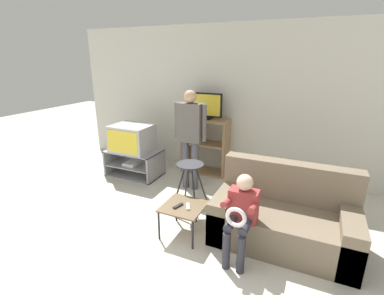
{
  "coord_description": "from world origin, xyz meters",
  "views": [
    {
      "loc": [
        1.35,
        -1.36,
        2.05
      ],
      "look_at": [
        -0.12,
        1.85,
        0.9
      ],
      "focal_mm": 26.0,
      "sensor_mm": 36.0,
      "label": 1
    }
  ],
  "objects_px": {
    "media_shelf": "(205,145)",
    "remote_control_white": "(188,207)",
    "remote_control_black": "(178,206)",
    "couch": "(283,218)",
    "television_flat": "(206,107)",
    "person_standing_adult": "(190,131)",
    "person_seated_child": "(241,212)",
    "television_main": "(132,138)",
    "folding_stool": "(190,173)",
    "tv_stand": "(135,163)",
    "snack_table": "(184,209)"
  },
  "relations": [
    {
      "from": "media_shelf",
      "to": "remote_control_white",
      "type": "bearing_deg",
      "value": -73.73
    },
    {
      "from": "remote_control_black",
      "to": "couch",
      "type": "xyz_separation_m",
      "value": [
        1.14,
        0.42,
        -0.1
      ]
    },
    {
      "from": "television_flat",
      "to": "person_standing_adult",
      "type": "height_order",
      "value": "person_standing_adult"
    },
    {
      "from": "remote_control_black",
      "to": "media_shelf",
      "type": "bearing_deg",
      "value": 120.18
    },
    {
      "from": "media_shelf",
      "to": "person_standing_adult",
      "type": "height_order",
      "value": "person_standing_adult"
    },
    {
      "from": "remote_control_black",
      "to": "remote_control_white",
      "type": "bearing_deg",
      "value": 34.68
    },
    {
      "from": "person_standing_adult",
      "to": "remote_control_white",
      "type": "bearing_deg",
      "value": -66.33
    },
    {
      "from": "remote_control_white",
      "to": "person_seated_child",
      "type": "relative_size",
      "value": 0.16
    },
    {
      "from": "media_shelf",
      "to": "television_flat",
      "type": "xyz_separation_m",
      "value": [
        -0.0,
        -0.0,
        0.71
      ]
    },
    {
      "from": "remote_control_black",
      "to": "person_seated_child",
      "type": "xyz_separation_m",
      "value": [
        0.76,
        -0.08,
        0.16
      ]
    },
    {
      "from": "television_main",
      "to": "folding_stool",
      "type": "bearing_deg",
      "value": -26.31
    },
    {
      "from": "person_standing_adult",
      "to": "person_seated_child",
      "type": "height_order",
      "value": "person_standing_adult"
    },
    {
      "from": "remote_control_black",
      "to": "person_seated_child",
      "type": "distance_m",
      "value": 0.78
    },
    {
      "from": "television_main",
      "to": "person_standing_adult",
      "type": "distance_m",
      "value": 1.19
    },
    {
      "from": "tv_stand",
      "to": "television_main",
      "type": "height_order",
      "value": "television_main"
    },
    {
      "from": "television_main",
      "to": "person_seated_child",
      "type": "height_order",
      "value": "television_main"
    },
    {
      "from": "remote_control_white",
      "to": "couch",
      "type": "distance_m",
      "value": 1.11
    },
    {
      "from": "television_main",
      "to": "person_seated_child",
      "type": "relative_size",
      "value": 0.75
    },
    {
      "from": "television_flat",
      "to": "remote_control_black",
      "type": "bearing_deg",
      "value": -76.92
    },
    {
      "from": "television_main",
      "to": "media_shelf",
      "type": "bearing_deg",
      "value": 30.72
    },
    {
      "from": "television_flat",
      "to": "person_standing_adult",
      "type": "xyz_separation_m",
      "value": [
        0.04,
        -0.72,
        -0.27
      ]
    },
    {
      "from": "television_flat",
      "to": "remote_control_white",
      "type": "distance_m",
      "value": 2.16
    },
    {
      "from": "tv_stand",
      "to": "remote_control_black",
      "type": "xyz_separation_m",
      "value": [
        1.56,
        -1.29,
        0.16
      ]
    },
    {
      "from": "tv_stand",
      "to": "person_seated_child",
      "type": "distance_m",
      "value": 2.71
    },
    {
      "from": "folding_stool",
      "to": "couch",
      "type": "xyz_separation_m",
      "value": [
        1.25,
        -0.14,
        -0.28
      ]
    },
    {
      "from": "folding_stool",
      "to": "snack_table",
      "type": "bearing_deg",
      "value": -73.38
    },
    {
      "from": "remote_control_black",
      "to": "couch",
      "type": "distance_m",
      "value": 1.22
    },
    {
      "from": "media_shelf",
      "to": "person_seated_child",
      "type": "distance_m",
      "value": 2.36
    },
    {
      "from": "snack_table",
      "to": "remote_control_black",
      "type": "bearing_deg",
      "value": -133.09
    },
    {
      "from": "television_flat",
      "to": "remote_control_black",
      "type": "distance_m",
      "value": 2.16
    },
    {
      "from": "snack_table",
      "to": "couch",
      "type": "relative_size",
      "value": 0.31
    },
    {
      "from": "remote_control_white",
      "to": "television_flat",
      "type": "bearing_deg",
      "value": 79.29
    },
    {
      "from": "snack_table",
      "to": "remote_control_black",
      "type": "distance_m",
      "value": 0.08
    },
    {
      "from": "folding_stool",
      "to": "person_standing_adult",
      "type": "bearing_deg",
      "value": 114.62
    },
    {
      "from": "snack_table",
      "to": "person_standing_adult",
      "type": "bearing_deg",
      "value": 111.23
    },
    {
      "from": "folding_stool",
      "to": "remote_control_white",
      "type": "distance_m",
      "value": 0.6
    },
    {
      "from": "folding_stool",
      "to": "remote_control_black",
      "type": "height_order",
      "value": "folding_stool"
    },
    {
      "from": "media_shelf",
      "to": "couch",
      "type": "xyz_separation_m",
      "value": [
        1.59,
        -1.53,
        -0.23
      ]
    },
    {
      "from": "remote_control_black",
      "to": "couch",
      "type": "relative_size",
      "value": 0.09
    },
    {
      "from": "television_main",
      "to": "television_flat",
      "type": "height_order",
      "value": "television_flat"
    },
    {
      "from": "tv_stand",
      "to": "folding_stool",
      "type": "relative_size",
      "value": 1.33
    },
    {
      "from": "snack_table",
      "to": "remote_control_white",
      "type": "bearing_deg",
      "value": -11.63
    },
    {
      "from": "television_flat",
      "to": "media_shelf",
      "type": "bearing_deg",
      "value": 19.67
    },
    {
      "from": "folding_stool",
      "to": "remote_control_black",
      "type": "xyz_separation_m",
      "value": [
        0.11,
        -0.56,
        -0.18
      ]
    },
    {
      "from": "television_main",
      "to": "snack_table",
      "type": "distance_m",
      "value": 2.06
    },
    {
      "from": "media_shelf",
      "to": "couch",
      "type": "relative_size",
      "value": 0.66
    },
    {
      "from": "remote_control_black",
      "to": "remote_control_white",
      "type": "height_order",
      "value": "same"
    },
    {
      "from": "tv_stand",
      "to": "couch",
      "type": "bearing_deg",
      "value": -17.88
    },
    {
      "from": "media_shelf",
      "to": "remote_control_black",
      "type": "bearing_deg",
      "value": -77.0
    },
    {
      "from": "snack_table",
      "to": "person_seated_child",
      "type": "relative_size",
      "value": 0.52
    }
  ]
}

